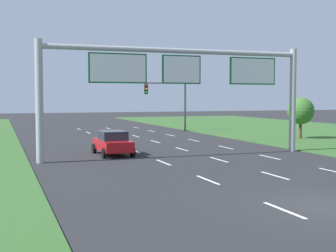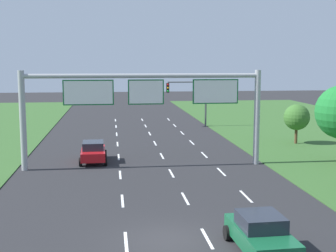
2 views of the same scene
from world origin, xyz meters
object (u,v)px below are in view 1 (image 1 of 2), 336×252
(sign_gantry, at_px, (181,78))
(roadside_tree_far, at_px, (301,111))
(traffic_light_mast, at_px, (169,96))
(car_lead_silver, at_px, (113,143))

(sign_gantry, relative_size, roadside_tree_far, 4.64)
(sign_gantry, height_order, traffic_light_mast, sign_gantry)
(sign_gantry, xyz_separation_m, roadside_tree_far, (14.56, 7.83, -2.45))
(traffic_light_mast, xyz_separation_m, roadside_tree_far, (7.90, -12.65, -1.36))
(car_lead_silver, xyz_separation_m, traffic_light_mast, (10.51, 18.26, 3.06))
(traffic_light_mast, bearing_deg, car_lead_silver, -119.92)
(car_lead_silver, bearing_deg, sign_gantry, -31.10)
(car_lead_silver, relative_size, roadside_tree_far, 1.07)
(sign_gantry, bearing_deg, roadside_tree_far, 28.28)
(sign_gantry, xyz_separation_m, traffic_light_mast, (6.66, 20.48, -1.08))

